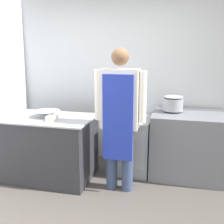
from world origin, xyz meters
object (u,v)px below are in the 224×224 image
at_px(person_cook, 120,112).
at_px(plastic_tub, 52,118).
at_px(stove, 187,146).
at_px(stock_pot, 173,103).
at_px(mixing_bowl, 47,114).
at_px(fridge_unit, 131,144).

bearing_deg(person_cook, plastic_tub, -175.95).
xyz_separation_m(stove, stock_pot, (-0.22, 0.12, 0.58)).
xyz_separation_m(mixing_bowl, plastic_tub, (0.16, -0.18, -0.01)).
bearing_deg(stove, person_cook, -144.22).
xyz_separation_m(fridge_unit, stock_pot, (0.57, 0.09, 0.63)).
distance_m(person_cook, stock_pot, 0.94).
height_order(fridge_unit, person_cook, person_cook).
xyz_separation_m(stove, plastic_tub, (-1.70, -0.66, 0.45)).
distance_m(mixing_bowl, stock_pot, 1.75).
bearing_deg(person_cook, mixing_bowl, 173.34).
distance_m(fridge_unit, plastic_tub, 1.25).
xyz_separation_m(stove, person_cook, (-0.83, -0.60, 0.56)).
xyz_separation_m(fridge_unit, plastic_tub, (-0.91, -0.69, 0.50)).
xyz_separation_m(mixing_bowl, stock_pot, (1.64, 0.60, 0.12)).
relative_size(person_cook, plastic_tub, 14.44).
bearing_deg(plastic_tub, mixing_bowl, 131.70).
bearing_deg(mixing_bowl, person_cook, -6.66).
height_order(stove, mixing_bowl, mixing_bowl).
bearing_deg(stock_pot, mixing_bowl, -160.07).
height_order(fridge_unit, plastic_tub, plastic_tub).
relative_size(mixing_bowl, stock_pot, 1.29).
xyz_separation_m(stove, mixing_bowl, (-1.86, -0.48, 0.46)).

